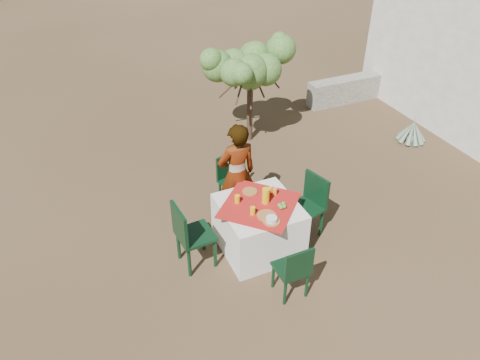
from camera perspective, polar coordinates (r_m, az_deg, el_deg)
name	(u,v)px	position (r m, az deg, el deg)	size (l,w,h in m)	color
ground	(294,230)	(7.08, 6.62, -6.08)	(160.00, 160.00, 0.00)	#3B2C1A
table	(259,226)	(6.52, 2.29, -5.66)	(1.30, 1.30, 0.76)	white
chair_far	(231,177)	(7.32, -1.15, 0.34)	(0.48, 0.48, 0.83)	black
chair_near	(294,269)	(5.85, 6.60, -10.76)	(0.39, 0.39, 0.83)	black
chair_left	(189,234)	(6.18, -6.20, -6.51)	(0.50, 0.50, 1.00)	black
chair_right	(310,203)	(6.76, 8.49, -2.80)	(0.54, 0.54, 0.95)	black
person	(237,174)	(6.77, -0.39, 0.71)	(0.59, 0.39, 1.63)	#8C6651
shrub_tree	(252,70)	(8.70, 1.45, 13.23)	(1.50, 1.47, 1.76)	#3E291F
agave	(412,132)	(9.67, 20.24, 5.54)	(0.56, 0.55, 0.59)	slate
stone_wall	(360,87)	(11.12, 14.46, 10.94)	(2.60, 0.35, 0.55)	#9B9487
plate_far	(250,191)	(6.50, 1.21, -1.40)	(0.21, 0.21, 0.01)	brown
plate_near	(267,216)	(6.10, 3.26, -4.37)	(0.26, 0.26, 0.01)	brown
glass_far	(237,199)	(6.28, -0.34, -2.34)	(0.07, 0.07, 0.12)	#E9AA0E
glass_near	(253,211)	(6.09, 1.55, -3.76)	(0.07, 0.07, 0.11)	#E9AA0E
juice_pitcher	(266,196)	(6.26, 3.15, -1.94)	(0.10, 0.10, 0.23)	#E9AA0E
bowl_plate	(271,221)	(6.02, 3.85, -5.03)	(0.23, 0.23, 0.01)	brown
white_bowl	(272,219)	(5.99, 3.87, -4.79)	(0.15, 0.15, 0.05)	silver
jar_left	(275,191)	(6.44, 4.25, -1.41)	(0.07, 0.07, 0.10)	orange
jar_right	(270,190)	(6.48, 3.71, -1.20)	(0.06, 0.06, 0.09)	orange
napkin_holder	(266,193)	(6.41, 3.21, -1.60)	(0.08, 0.04, 0.10)	silver
fruit_cluster	(282,206)	(6.24, 5.16, -3.13)	(0.12, 0.12, 0.06)	#4E8731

